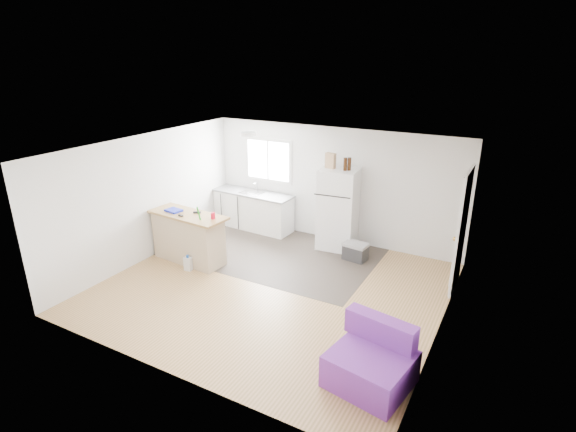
% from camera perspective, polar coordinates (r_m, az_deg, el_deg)
% --- Properties ---
extents(room, '(5.51, 5.01, 2.41)m').
position_cam_1_polar(room, '(7.29, -2.13, -0.85)').
color(room, olive).
rests_on(room, ground).
extents(vinyl_zone, '(4.05, 2.50, 0.00)m').
position_cam_1_polar(vinyl_zone, '(9.09, -1.93, -4.62)').
color(vinyl_zone, '#39312A').
rests_on(vinyl_zone, floor).
extents(window, '(1.18, 0.06, 0.98)m').
position_cam_1_polar(window, '(10.00, -2.51, 7.08)').
color(window, white).
rests_on(window, back_wall).
extents(interior_door, '(0.11, 0.92, 2.10)m').
position_cam_1_polar(interior_door, '(7.94, 21.16, -1.89)').
color(interior_door, white).
rests_on(interior_door, right_wall).
extents(ceiling_fixture, '(0.30, 0.30, 0.07)m').
position_cam_1_polar(ceiling_fixture, '(8.59, -5.06, 10.36)').
color(ceiling_fixture, white).
rests_on(ceiling_fixture, ceiling).
extents(kitchen_cabinets, '(1.93, 0.68, 1.12)m').
position_cam_1_polar(kitchen_cabinets, '(10.21, -4.43, 0.78)').
color(kitchen_cabinets, white).
rests_on(kitchen_cabinets, floor).
extents(peninsula, '(1.61, 0.73, 0.96)m').
position_cam_1_polar(peninsula, '(8.77, -12.51, -2.63)').
color(peninsula, '#C4AA8D').
rests_on(peninsula, floor).
extents(refrigerator, '(0.80, 0.77, 1.66)m').
position_cam_1_polar(refrigerator, '(9.10, 6.40, 0.91)').
color(refrigerator, white).
rests_on(refrigerator, floor).
extents(cooler, '(0.49, 0.36, 0.35)m').
position_cam_1_polar(cooler, '(8.81, 8.54, -4.46)').
color(cooler, '#2D2D2F').
rests_on(cooler, floor).
extents(purple_seat, '(1.05, 1.01, 0.75)m').
position_cam_1_polar(purple_seat, '(5.81, 10.61, -17.81)').
color(purple_seat, purple).
rests_on(purple_seat, floor).
extents(cleaner_jug, '(0.15, 0.12, 0.31)m').
position_cam_1_polar(cleaner_jug, '(8.53, -12.58, -5.92)').
color(cleaner_jug, silver).
rests_on(cleaner_jug, floor).
extents(mop, '(0.20, 0.35, 1.24)m').
position_cam_1_polar(mop, '(8.56, -11.14, -4.96)').
color(mop, green).
rests_on(mop, floor).
extents(red_cup, '(0.10, 0.10, 0.12)m').
position_cam_1_polar(red_cup, '(8.22, -9.50, 0.04)').
color(red_cup, red).
rests_on(red_cup, peninsula).
extents(blue_tray, '(0.33, 0.26, 0.04)m').
position_cam_1_polar(blue_tray, '(8.77, -14.30, 0.69)').
color(blue_tray, '#1423C3').
rests_on(blue_tray, peninsula).
extents(tool_a, '(0.15, 0.10, 0.03)m').
position_cam_1_polar(tool_a, '(8.58, -11.47, 0.46)').
color(tool_a, black).
rests_on(tool_a, peninsula).
extents(tool_b, '(0.10, 0.05, 0.03)m').
position_cam_1_polar(tool_b, '(8.49, -13.48, 0.06)').
color(tool_b, black).
rests_on(tool_b, peninsula).
extents(cardboard_box, '(0.22, 0.14, 0.30)m').
position_cam_1_polar(cardboard_box, '(8.86, 5.42, 7.01)').
color(cardboard_box, tan).
rests_on(cardboard_box, refrigerator).
extents(bottle_left, '(0.09, 0.09, 0.25)m').
position_cam_1_polar(bottle_left, '(8.71, 7.28, 6.55)').
color(bottle_left, '#331909').
rests_on(bottle_left, refrigerator).
extents(bottle_right, '(0.09, 0.09, 0.25)m').
position_cam_1_polar(bottle_right, '(8.74, 7.79, 6.56)').
color(bottle_right, '#331909').
rests_on(bottle_right, refrigerator).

